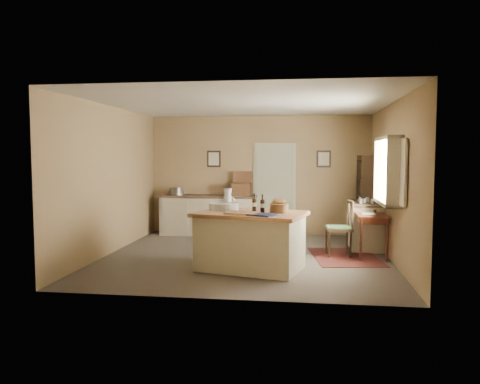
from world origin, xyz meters
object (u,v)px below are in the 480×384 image
at_px(sideboard, 209,214).
at_px(shelving_unit, 368,198).
at_px(right_cabinet, 365,225).
at_px(writing_desk, 371,220).
at_px(work_island, 250,239).
at_px(desk_chair, 338,229).

xyz_separation_m(sideboard, shelving_unit, (3.46, -0.30, 0.42)).
relative_size(right_cabinet, shelving_unit, 0.60).
bearing_deg(writing_desk, right_cabinet, 90.01).
xyz_separation_m(work_island, writing_desk, (2.03, 1.20, 0.18)).
bearing_deg(right_cabinet, desk_chair, -125.17).
bearing_deg(right_cabinet, shelving_unit, 79.62).
distance_m(desk_chair, right_cabinet, 0.98).
relative_size(sideboard, writing_desk, 2.57).
bearing_deg(shelving_unit, work_island, -127.86).
xyz_separation_m(sideboard, right_cabinet, (3.31, -1.11, -0.02)).
bearing_deg(right_cabinet, writing_desk, -89.99).
height_order(work_island, right_cabinet, work_island).
height_order(work_island, writing_desk, work_island).
relative_size(work_island, sideboard, 0.86).
xyz_separation_m(work_island, right_cabinet, (2.03, 1.99, -0.02)).
bearing_deg(work_island, right_cabinet, 58.76).
xyz_separation_m(writing_desk, shelving_unit, (0.15, 1.60, 0.23)).
height_order(sideboard, shelving_unit, shelving_unit).
bearing_deg(sideboard, right_cabinet, -18.47).
distance_m(work_island, right_cabinet, 2.84).
xyz_separation_m(work_island, sideboard, (-1.28, 3.10, -0.00)).
bearing_deg(writing_desk, shelving_unit, 84.72).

